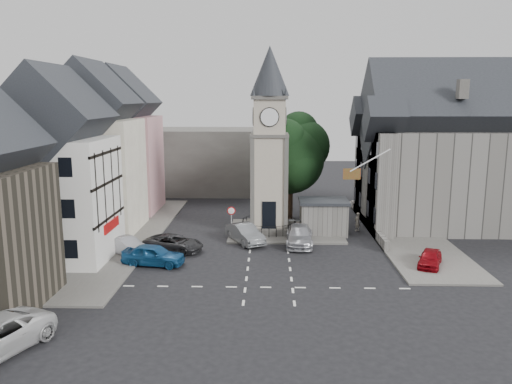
{
  "coord_description": "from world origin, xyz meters",
  "views": [
    {
      "loc": [
        -0.04,
        -35.58,
        11.86
      ],
      "look_at": [
        -1.09,
        5.0,
        4.21
      ],
      "focal_mm": 35.0,
      "sensor_mm": 36.0,
      "label": 1
    }
  ],
  "objects_px": {
    "clock_tower": "(269,142)",
    "stone_shelter": "(323,217)",
    "car_west_blue": "(153,255)",
    "car_east_red": "(430,258)",
    "pedestrian": "(357,222)"
  },
  "relations": [
    {
      "from": "stone_shelter",
      "to": "pedestrian",
      "type": "relative_size",
      "value": 2.52
    },
    {
      "from": "stone_shelter",
      "to": "car_west_blue",
      "type": "xyz_separation_m",
      "value": [
        -13.12,
        -8.88,
        -0.78
      ]
    },
    {
      "from": "car_east_red",
      "to": "pedestrian",
      "type": "relative_size",
      "value": 2.11
    },
    {
      "from": "car_west_blue",
      "to": "pedestrian",
      "type": "relative_size",
      "value": 2.64
    },
    {
      "from": "stone_shelter",
      "to": "car_east_red",
      "type": "bearing_deg",
      "value": -52.41
    },
    {
      "from": "pedestrian",
      "to": "car_west_blue",
      "type": "bearing_deg",
      "value": -10.01
    },
    {
      "from": "clock_tower",
      "to": "stone_shelter",
      "type": "bearing_deg",
      "value": -5.84
    },
    {
      "from": "stone_shelter",
      "to": "car_west_blue",
      "type": "distance_m",
      "value": 15.86
    },
    {
      "from": "car_east_red",
      "to": "clock_tower",
      "type": "bearing_deg",
      "value": 164.73
    },
    {
      "from": "car_west_blue",
      "to": "car_east_red",
      "type": "bearing_deg",
      "value": -80.86
    },
    {
      "from": "pedestrian",
      "to": "car_east_red",
      "type": "bearing_deg",
      "value": 68.59
    },
    {
      "from": "pedestrian",
      "to": "stone_shelter",
      "type": "bearing_deg",
      "value": -23.72
    },
    {
      "from": "stone_shelter",
      "to": "pedestrian",
      "type": "xyz_separation_m",
      "value": [
        3.2,
        1.01,
        -0.7
      ]
    },
    {
      "from": "stone_shelter",
      "to": "car_west_blue",
      "type": "height_order",
      "value": "stone_shelter"
    },
    {
      "from": "clock_tower",
      "to": "stone_shelter",
      "type": "distance_m",
      "value": 8.15
    }
  ]
}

